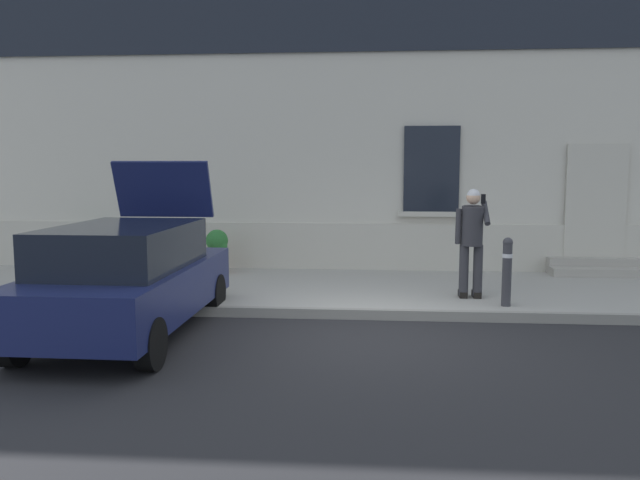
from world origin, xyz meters
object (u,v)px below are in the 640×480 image
bollard_near_person (507,269)px  planter_olive (88,247)px  person_on_phone (472,236)px  hatchback_car_navy (128,277)px  planter_terracotta (217,250)px

bollard_near_person → planter_olive: 8.38m
person_on_phone → hatchback_car_navy: bearing=-153.9°
person_on_phone → planter_terracotta: (-4.64, 2.09, -0.55)m
planter_olive → planter_terracotta: (2.78, -0.26, 0.00)m
bollard_near_person → person_on_phone: person_on_phone is taller
hatchback_car_navy → planter_olive: 5.19m
hatchback_car_navy → planter_olive: (-2.62, 4.47, -0.19)m
person_on_phone → planter_olive: size_ratio=2.04×
hatchback_car_navy → planter_olive: hatchback_car_navy is taller
person_on_phone → planter_olive: (-7.42, 2.35, -0.55)m
hatchback_car_navy → person_on_phone: hatchback_car_navy is taller
planter_terracotta → bollard_near_person: bearing=-27.2°
person_on_phone → planter_terracotta: person_on_phone is taller
planter_terracotta → hatchback_car_navy: bearing=-92.2°
bollard_near_person → person_on_phone: size_ratio=0.60×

